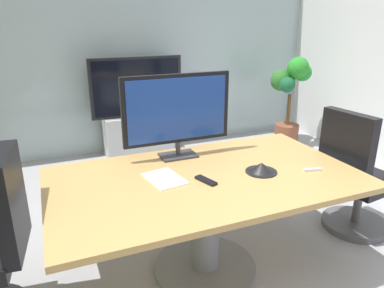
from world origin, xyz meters
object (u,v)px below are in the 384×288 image
tv_monitor (177,111)px  conference_phone (261,168)px  conference_table (206,199)px  wall_display_unit (138,123)px  office_chair_right (354,183)px  remote_control (206,180)px  potted_plant (289,92)px

tv_monitor → conference_phone: (0.43, -0.52, -0.33)m
conference_table → tv_monitor: bearing=96.1°
conference_table → wall_display_unit: (0.17, 2.52, -0.13)m
conference_table → conference_phone: conference_phone is taller
office_chair_right → tv_monitor: 1.63m
conference_table → remote_control: (-0.04, -0.08, 0.19)m
remote_control → conference_table: bearing=45.9°
office_chair_right → wall_display_unit: bearing=18.3°
conference_table → wall_display_unit: size_ratio=1.60×
potted_plant → conference_phone: size_ratio=5.80×
potted_plant → remote_control: potted_plant is taller
wall_display_unit → remote_control: (-0.21, -2.60, 0.32)m
tv_monitor → potted_plant: bearing=36.2°
tv_monitor → remote_control: (0.01, -0.51, -0.35)m
remote_control → wall_display_unit: bearing=67.2°
wall_display_unit → remote_control: size_ratio=7.71×
potted_plant → remote_control: size_ratio=7.51×
tv_monitor → remote_control: size_ratio=4.94×
potted_plant → remote_control: (-2.32, -2.21, -0.01)m
tv_monitor → conference_phone: size_ratio=3.82×
office_chair_right → conference_phone: office_chair_right is taller
conference_phone → remote_control: bearing=179.1°
conference_phone → potted_plant: bearing=49.4°
office_chair_right → remote_control: bearing=85.7°
office_chair_right → wall_display_unit: (-1.20, 2.53, -0.01)m
tv_monitor → conference_table: bearing=-83.9°
conference_phone → remote_control: (-0.42, 0.01, -0.02)m
office_chair_right → conference_table: bearing=82.3°
conference_table → wall_display_unit: 2.53m
tv_monitor → conference_phone: bearing=-50.4°
conference_table → tv_monitor: (-0.05, 0.43, 0.54)m
conference_table → office_chair_right: bearing=-0.6°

